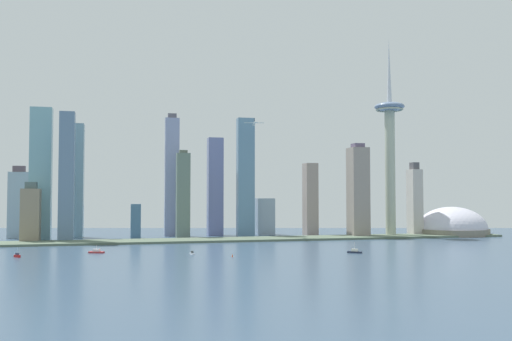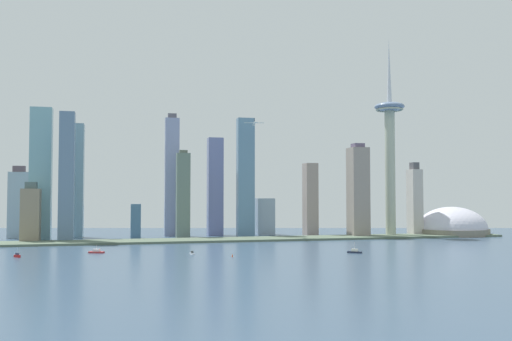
{
  "view_description": "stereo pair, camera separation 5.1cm",
  "coord_description": "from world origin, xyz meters",
  "views": [
    {
      "loc": [
        -151.69,
        -294.46,
        58.73
      ],
      "look_at": [
        29.82,
        427.06,
        91.88
      ],
      "focal_mm": 39.1,
      "sensor_mm": 36.0,
      "label": 1
    },
    {
      "loc": [
        -151.64,
        -294.47,
        58.73
      ],
      "look_at": [
        29.82,
        427.06,
        91.88
      ],
      "focal_mm": 39.1,
      "sensor_mm": 36.0,
      "label": 2
    }
  ],
  "objects": [
    {
      "name": "ground_plane",
      "position": [
        0.0,
        0.0,
        0.0
      ],
      "size": [
        6000.0,
        6000.0,
        0.0
      ],
      "primitive_type": "plane",
      "color": "#384F66"
    },
    {
      "name": "waterfront_pier",
      "position": [
        0.0,
        417.07,
        1.34
      ],
      "size": [
        760.92,
        56.58,
        2.69
      ],
      "primitive_type": "cube",
      "color": "#576853",
      "rests_on": "ground"
    },
    {
      "name": "observation_tower",
      "position": [
        230.29,
        433.3,
        139.04
      ],
      "size": [
        42.8,
        42.8,
        286.29
      ],
      "color": "#B2B9A1",
      "rests_on": "ground"
    },
    {
      "name": "stadium_dome",
      "position": [
        331.75,
        436.59,
        8.71
      ],
      "size": [
        105.11,
        105.11,
        64.62
      ],
      "color": "gray",
      "rests_on": "ground"
    },
    {
      "name": "skyscraper_0",
      "position": [
        -247.5,
        479.41,
        86.88
      ],
      "size": [
        27.17,
        17.99,
        173.75
      ],
      "color": "#79ACB7",
      "rests_on": "ground"
    },
    {
      "name": "skyscraper_1",
      "position": [
        64.11,
        511.16,
        27.1
      ],
      "size": [
        26.25,
        24.8,
        54.19
      ],
      "color": "#90A3B2",
      "rests_on": "ground"
    },
    {
      "name": "skyscraper_2",
      "position": [
        -281.54,
        527.78,
        46.98
      ],
      "size": [
        26.61,
        14.27,
        99.19
      ],
      "color": "#97AAB8",
      "rests_on": "ground"
    },
    {
      "name": "skyscraper_3",
      "position": [
        -254.52,
        447.32,
        35.08
      ],
      "size": [
        22.47,
        20.89,
        75.23
      ],
      "color": "gray",
      "rests_on": "ground"
    },
    {
      "name": "skyscraper_4",
      "position": [
        126.4,
        482.51,
        52.97
      ],
      "size": [
        17.9,
        21.26,
        105.93
      ],
      "color": "gray",
      "rests_on": "ground"
    },
    {
      "name": "skyscraper_5",
      "position": [
        -212.68,
        450.17,
        82.47
      ],
      "size": [
        18.57,
        20.22,
        164.94
      ],
      "color": "slate",
      "rests_on": "ground"
    },
    {
      "name": "skyscraper_6",
      "position": [
        -60.95,
        484.42,
        59.55
      ],
      "size": [
        18.46,
        17.99,
        121.81
      ],
      "color": "slate",
      "rests_on": "ground"
    },
    {
      "name": "skyscraper_7",
      "position": [
        30.65,
        493.17,
        85.48
      ],
      "size": [
        24.48,
        14.81,
        170.97
      ],
      "color": "#5E87A4",
      "rests_on": "ground"
    },
    {
      "name": "skyscraper_8",
      "position": [
        -125.31,
        484.32,
        23.43
      ],
      "size": [
        13.3,
        17.45,
        46.86
      ],
      "color": "#426989",
      "rests_on": "ground"
    },
    {
      "name": "skyscraper_9",
      "position": [
        180.77,
        434.43,
        64.19
      ],
      "size": [
        25.05,
        26.43,
        132.19
      ],
      "color": "gray",
      "rests_on": "ground"
    },
    {
      "name": "skyscraper_10",
      "position": [
        -202.03,
        516.86,
        78.98
      ],
      "size": [
        13.04,
        27.45,
        157.95
      ],
      "color": "#789CAB",
      "rests_on": "ground"
    },
    {
      "name": "skyscraper_11",
      "position": [
        -9.99,
        516.2,
        71.72
      ],
      "size": [
        22.07,
        18.27,
        143.44
      ],
      "color": "#6D76AB",
      "rests_on": "ground"
    },
    {
      "name": "skyscraper_12",
      "position": [
        -73.23,
        519.84,
        86.87
      ],
      "size": [
        20.38,
        13.74,
        178.0
      ],
      "color": "#8F99C1",
      "rests_on": "ground"
    },
    {
      "name": "skyscraper_13",
      "position": [
        274.16,
        442.15,
        50.31
      ],
      "size": [
        16.28,
        20.18,
        106.99
      ],
      "color": "beige",
      "rests_on": "ground"
    },
    {
      "name": "boat_0",
      "position": [
        -170.31,
        297.48,
        1.43
      ],
      "size": [
        16.45,
        11.14,
        8.42
      ],
      "rotation": [
        0.0,
        0.0,
        2.74
      ],
      "color": "#AF2C2F",
      "rests_on": "ground"
    },
    {
      "name": "boat_3",
      "position": [
        -77.69,
        259.67,
        1.26
      ],
      "size": [
        3.98,
        8.05,
        3.51
      ],
      "rotation": [
        0.0,
        0.0,
        1.8
      ],
      "color": "white",
      "rests_on": "ground"
    },
    {
      "name": "boat_4",
      "position": [
        -241.86,
        274.51,
        1.62
      ],
      "size": [
        6.98,
        7.76,
        10.04
      ],
      "rotation": [
        0.0,
        0.0,
        2.26
      ],
      "color": "#B31C1B",
      "rests_on": "ground"
    },
    {
      "name": "boat_5",
      "position": [
        84.32,
        232.49,
        1.52
      ],
      "size": [
        13.97,
        12.33,
        10.74
      ],
      "rotation": [
        0.0,
        0.0,
        2.47
      ],
      "color": "#1E2537",
      "rests_on": "ground"
    },
    {
      "name": "channel_buoy_0",
      "position": [
        -43.27,
        229.05,
        1.43
      ],
      "size": [
        1.49,
        1.49,
        2.86
      ],
      "primitive_type": "cone",
      "color": "#E54C19",
      "rests_on": "ground"
    },
    {
      "name": "airplane",
      "position": [
        35.02,
        459.0,
        159.05
      ],
      "size": [
        27.42,
        27.65,
        8.13
      ],
      "rotation": [
        0.0,
        0.0,
        1.37
      ],
      "color": "silver"
    }
  ]
}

